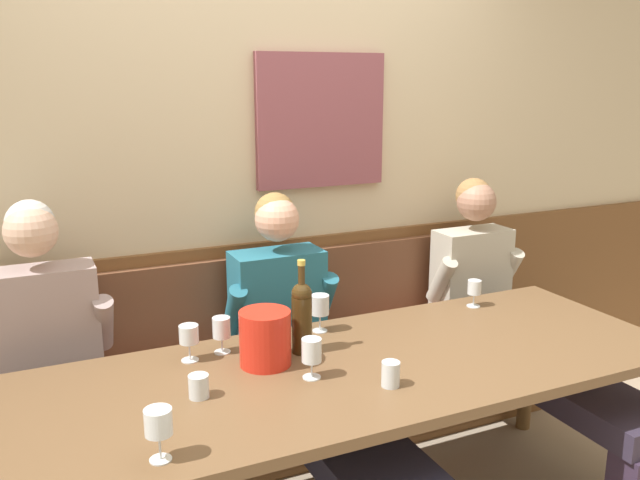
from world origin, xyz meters
TOP-DOWN VIEW (x-y plane):
  - room_wall_back at (0.00, 1.09)m, footprint 6.80×0.12m
  - wood_wainscot_panel at (0.00, 1.04)m, footprint 6.80×0.03m
  - wall_bench at (0.00, 0.83)m, footprint 2.85×0.42m
  - dining_table at (0.00, 0.12)m, footprint 2.55×0.91m
  - person_left_seat at (-1.02, 0.42)m, footprint 0.54×1.32m
  - person_center_right_seat at (-0.02, 0.43)m, footprint 0.51×1.32m
  - person_right_seat at (1.06, 0.41)m, footprint 0.50×1.32m
  - ice_bucket at (-0.29, 0.26)m, footprint 0.19×0.19m
  - wine_bottle_clear_water at (-0.12, 0.30)m, footprint 0.08×0.08m
  - wine_glass_by_bottle at (-0.76, -0.21)m, footprint 0.08×0.08m
  - wine_glass_left_end at (-0.40, 0.42)m, footprint 0.07×0.07m
  - wine_glass_near_bucket at (-0.18, 0.08)m, footprint 0.07×0.07m
  - wine_glass_center_rear at (-0.53, 0.40)m, footprint 0.07×0.07m
  - wine_glass_mid_right at (0.03, 0.47)m, footprint 0.08×0.08m
  - wine_glass_mid_left at (0.80, 0.45)m, footprint 0.06×0.06m
  - water_tumbler_right at (0.04, -0.09)m, footprint 0.06×0.06m
  - water_tumbler_center at (-0.57, 0.11)m, footprint 0.07×0.07m

SIDE VIEW (x-z plane):
  - wall_bench at x=0.00m, z-range -0.19..0.75m
  - wood_wainscot_panel at x=0.00m, z-range 0.00..0.99m
  - person_right_seat at x=1.06m, z-range -0.03..1.23m
  - person_center_right_seat at x=-0.02m, z-range -0.03..1.24m
  - person_left_seat at x=-1.02m, z-range -0.04..1.27m
  - dining_table at x=0.00m, z-range 0.30..1.04m
  - water_tumbler_center at x=-0.57m, z-range 0.74..0.82m
  - water_tumbler_right at x=0.04m, z-range 0.74..0.83m
  - wine_glass_mid_left at x=0.80m, z-range 0.76..0.88m
  - wine_glass_left_end at x=-0.40m, z-range 0.76..0.91m
  - wine_glass_near_bucket at x=-0.18m, z-range 0.76..0.91m
  - wine_glass_center_rear at x=-0.53m, z-range 0.77..0.91m
  - ice_bucket at x=-0.29m, z-range 0.74..0.94m
  - wine_glass_by_bottle at x=-0.76m, z-range 0.77..0.92m
  - wine_glass_mid_right at x=0.03m, z-range 0.77..0.93m
  - wine_bottle_clear_water at x=-0.12m, z-range 0.71..1.07m
  - room_wall_back at x=0.00m, z-range 0.00..2.80m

